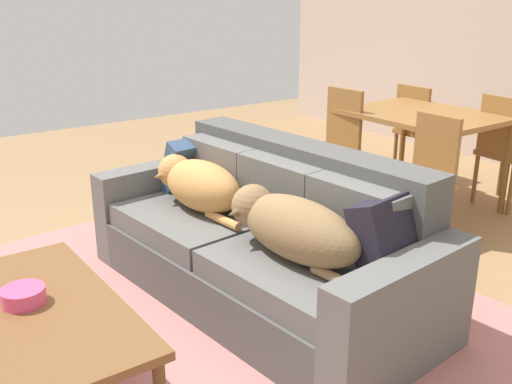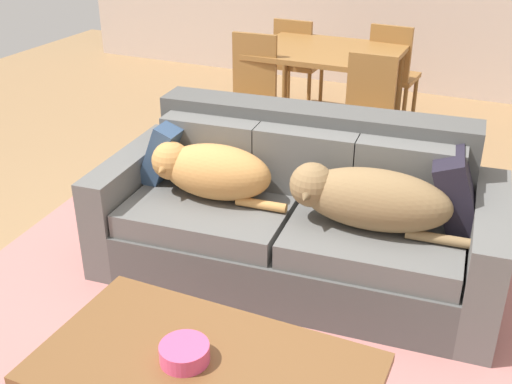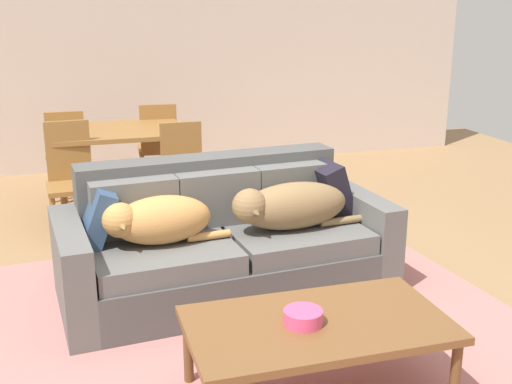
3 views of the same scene
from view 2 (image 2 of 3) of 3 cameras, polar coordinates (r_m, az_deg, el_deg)
ground_plane at (r=3.41m, az=1.26°, el=-9.72°), size 10.00×10.00×0.00m
area_rug at (r=3.12m, az=-1.24°, el=-13.63°), size 3.62×3.65×0.01m
couch at (r=3.51m, az=3.89°, el=-2.22°), size 2.23×1.13×0.87m
dog_on_left_cushion at (r=3.42m, az=-4.22°, el=1.96°), size 0.79×0.39×0.30m
dog_on_right_cushion at (r=3.15m, az=9.96°, el=-0.53°), size 0.94×0.40×0.31m
throw_pillow_by_left_arm at (r=3.69m, az=-7.89°, el=3.90°), size 0.26×0.38×0.38m
throw_pillow_by_right_arm at (r=3.33m, az=17.73°, el=0.30°), size 0.32×0.41×0.41m
coffee_table at (r=2.43m, az=-4.69°, el=-16.11°), size 1.25×0.70×0.42m
bowl_on_coffee_table at (r=2.40m, az=-6.52°, el=-14.33°), size 0.19×0.19×0.07m
dining_table at (r=5.23m, az=6.50°, el=11.94°), size 1.15×0.91×0.78m
dining_chair_near_left at (r=4.97m, az=-0.55°, el=9.07°), size 0.42×0.42×0.95m
dining_chair_near_right at (r=4.66m, az=9.92°, el=7.13°), size 0.40×0.40×0.89m
dining_chair_far_left at (r=5.94m, az=3.69°, el=11.85°), size 0.40×0.40×0.89m
dining_chair_far_right at (r=5.67m, az=12.21°, el=10.66°), size 0.42×0.42×0.92m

